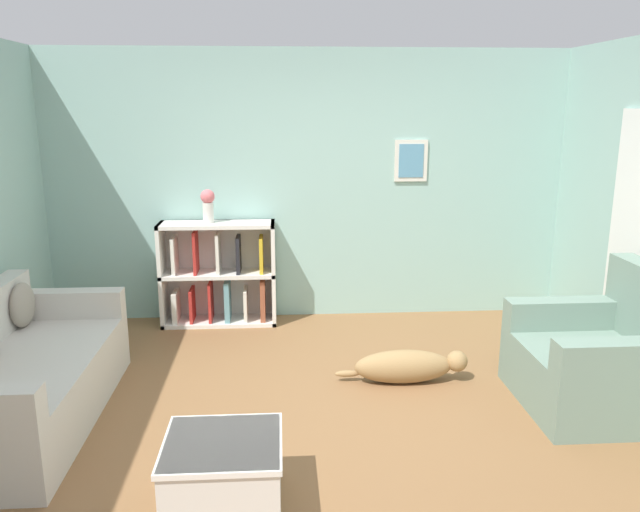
{
  "coord_description": "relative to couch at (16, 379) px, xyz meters",
  "views": [
    {
      "loc": [
        -0.27,
        -3.82,
        2.08
      ],
      "look_at": [
        0.0,
        0.4,
        1.05
      ],
      "focal_mm": 35.0,
      "sensor_mm": 36.0,
      "label": 1
    }
  ],
  "objects": [
    {
      "name": "dog",
      "position": [
        2.72,
        0.44,
        -0.18
      ],
      "size": [
        1.02,
        0.23,
        0.26
      ],
      "color": "#9E7A4C",
      "rests_on": "ground_plane"
    },
    {
      "name": "ground_plane",
      "position": [
        2.04,
        -0.12,
        -0.31
      ],
      "size": [
        14.0,
        14.0,
        0.0
      ],
      "primitive_type": "plane",
      "color": "brown"
    },
    {
      "name": "bookshelf",
      "position": [
        1.17,
        1.91,
        0.16
      ],
      "size": [
        1.1,
        0.35,
        1.0
      ],
      "color": "silver",
      "rests_on": "ground_plane"
    },
    {
      "name": "wall_back",
      "position": [
        2.04,
        2.13,
        0.99
      ],
      "size": [
        5.6,
        0.13,
        2.6
      ],
      "color": "#93BCB2",
      "rests_on": "ground_plane"
    },
    {
      "name": "vase",
      "position": [
        1.09,
        1.89,
        0.86
      ],
      "size": [
        0.13,
        0.13,
        0.32
      ],
      "color": "silver",
      "rests_on": "bookshelf"
    },
    {
      "name": "coffee_table",
      "position": [
        1.45,
        -1.02,
        -0.1
      ],
      "size": [
        0.61,
        0.58,
        0.39
      ],
      "color": "silver",
      "rests_on": "ground_plane"
    },
    {
      "name": "couch",
      "position": [
        0.0,
        0.0,
        0.0
      ],
      "size": [
        0.89,
        1.92,
        0.83
      ],
      "color": "beige",
      "rests_on": "ground_plane"
    },
    {
      "name": "recliner_chair",
      "position": [
        4.01,
        -0.01,
        0.03
      ],
      "size": [
        0.98,
        1.03,
        0.98
      ],
      "color": "gray",
      "rests_on": "ground_plane"
    }
  ]
}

